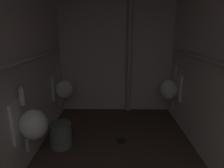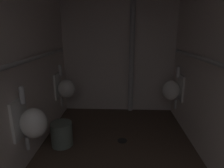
# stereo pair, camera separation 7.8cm
# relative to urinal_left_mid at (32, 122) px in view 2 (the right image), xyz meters

# --- Properties ---
(wall_left) EXTENTS (0.06, 3.85, 2.41)m
(wall_left) POSITION_rel_urinal_left_mid_xyz_m (-0.18, -0.05, 0.61)
(wall_left) COLOR silver
(wall_left) RESTS_ON ground
(wall_back) EXTENTS (2.27, 0.06, 2.41)m
(wall_back) POSITION_rel_urinal_left_mid_xyz_m (0.93, 1.85, 0.61)
(wall_back) COLOR silver
(wall_back) RESTS_ON ground
(urinal_left_mid) EXTENTS (0.32, 0.30, 0.76)m
(urinal_left_mid) POSITION_rel_urinal_left_mid_xyz_m (0.00, 0.00, 0.00)
(urinal_left_mid) COLOR white
(urinal_left_far) EXTENTS (0.32, 0.30, 0.76)m
(urinal_left_far) POSITION_rel_urinal_left_mid_xyz_m (0.00, 1.31, 0.00)
(urinal_left_far) COLOR white
(urinal_right_mid) EXTENTS (0.32, 0.30, 0.76)m
(urinal_right_mid) POSITION_rel_urinal_left_mid_xyz_m (1.86, 1.29, 0.00)
(urinal_right_mid) COLOR white
(supply_pipe_left) EXTENTS (0.06, 3.18, 0.06)m
(supply_pipe_left) POSITION_rel_urinal_left_mid_xyz_m (-0.09, -0.05, 0.64)
(supply_pipe_left) COLOR #B2B2B2
(standpipe_back_wall) EXTENTS (0.10, 0.10, 2.36)m
(standpipe_back_wall) POSITION_rel_urinal_left_mid_xyz_m (1.18, 1.74, 0.61)
(standpipe_back_wall) COLOR #B2B2B2
(standpipe_back_wall) RESTS_ON ground
(floor_drain) EXTENTS (0.14, 0.14, 0.01)m
(floor_drain) POSITION_rel_urinal_left_mid_xyz_m (1.01, 0.63, -0.60)
(floor_drain) COLOR black
(floor_drain) RESTS_ON ground
(waste_bin) EXTENTS (0.30, 0.30, 0.34)m
(waste_bin) POSITION_rel_urinal_left_mid_xyz_m (0.15, 0.50, -0.43)
(waste_bin) COLOR slate
(waste_bin) RESTS_ON ground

